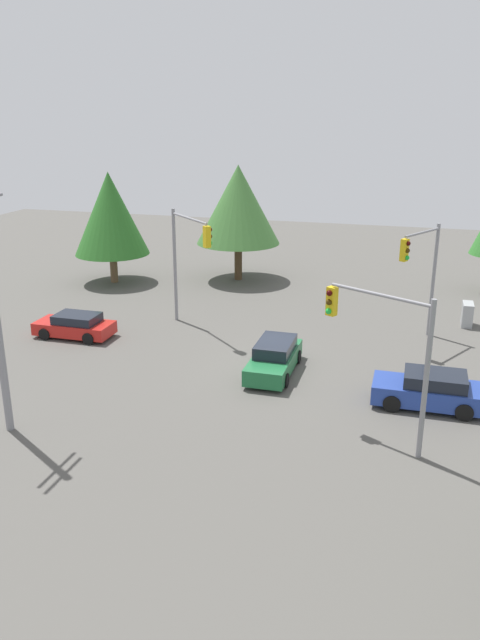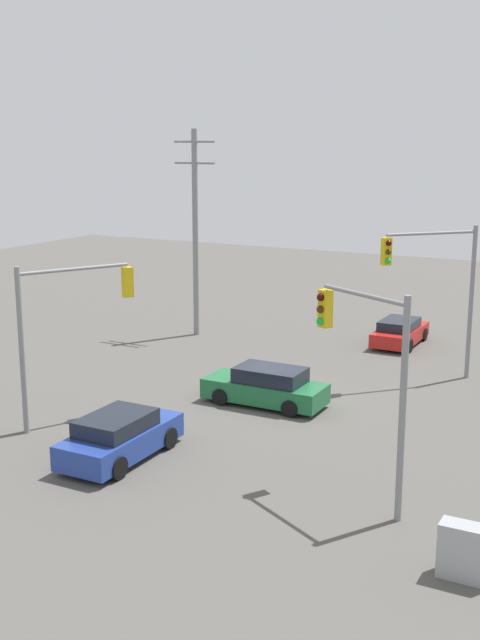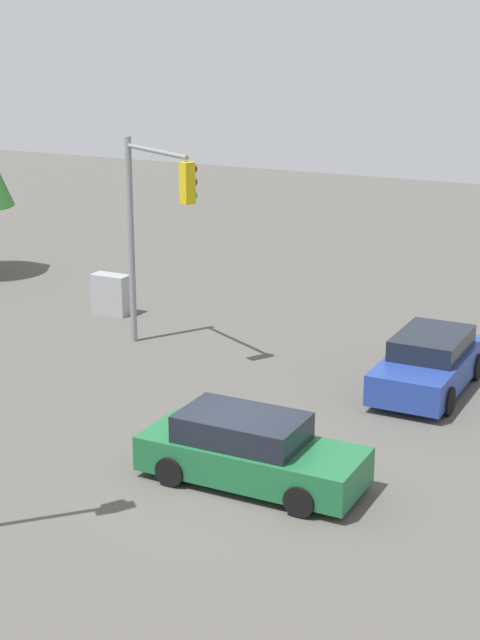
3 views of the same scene
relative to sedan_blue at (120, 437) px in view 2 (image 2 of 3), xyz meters
The scene contains 9 objects.
ground_plane 7.16m from the sedan_blue, 74.26° to the left, with size 80.00×80.00×0.00m, color #54514C.
sedan_blue is the anchor object (origin of this frame).
sedan_green 6.88m from the sedan_blue, 75.82° to the left, with size 4.51×1.86×1.44m.
sedan_red 17.98m from the sedan_blue, 79.17° to the left, with size 1.87×4.03×1.24m.
traffic_signal_main 8.28m from the sedan_blue, ahead, with size 3.03×1.80×5.88m.
traffic_signal_cross 14.44m from the sedan_blue, 63.06° to the left, with size 3.02×3.14×6.25m.
traffic_signal_aux 4.92m from the sedan_blue, 151.23° to the left, with size 2.12×3.72×5.59m.
utility_pole_tall 16.73m from the sedan_blue, 112.67° to the left, with size 2.20×0.28×10.05m.
electrical_cabinet 11.06m from the sedan_blue, 10.46° to the right, with size 1.19×0.56×1.27m, color #9EA0A3.
Camera 2 is at (12.09, -25.46, 9.53)m, focal length 45.00 mm.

